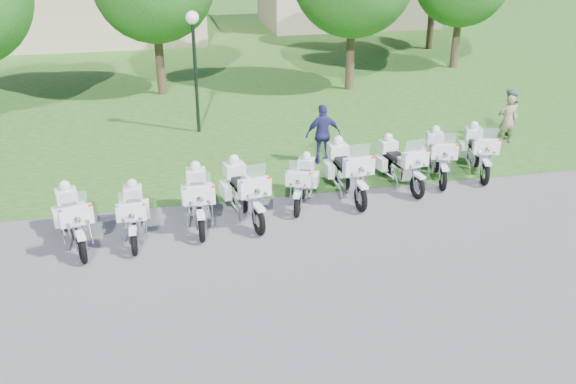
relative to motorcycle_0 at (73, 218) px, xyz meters
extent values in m
plane|color=#505055|center=(4.45, -1.44, -0.68)|extent=(100.00, 100.00, 0.00)
cube|color=#25561B|center=(4.45, 25.56, -0.67)|extent=(100.00, 48.00, 0.01)
torus|color=black|center=(0.24, -0.98, -0.34)|extent=(0.29, 0.69, 0.68)
torus|color=black|center=(-0.17, 0.70, -0.34)|extent=(0.29, 0.69, 0.68)
cube|color=white|center=(0.24, -0.99, 0.01)|extent=(0.28, 0.48, 0.07)
cube|color=white|center=(0.18, -0.75, 0.39)|extent=(0.77, 0.41, 0.41)
cube|color=silver|center=(0.17, -0.69, 0.74)|extent=(0.58, 0.25, 0.38)
sphere|color=red|center=(0.51, -0.73, 0.58)|extent=(0.09, 0.09, 0.09)
sphere|color=#1426E5|center=(-0.12, -0.88, 0.58)|extent=(0.09, 0.09, 0.09)
cube|color=silver|center=(0.03, -0.12, -0.22)|extent=(0.47, 0.63, 0.34)
cube|color=white|center=(0.09, -0.35, 0.14)|extent=(0.44, 0.59, 0.22)
cube|color=black|center=(-0.04, 0.18, 0.12)|extent=(0.48, 0.69, 0.12)
cube|color=white|center=(0.16, 0.62, -0.17)|extent=(0.30, 0.56, 0.37)
cube|color=white|center=(-0.43, 0.48, -0.17)|extent=(0.30, 0.56, 0.37)
cube|color=white|center=(-0.18, 0.73, 0.26)|extent=(0.57, 0.51, 0.32)
sphere|color=white|center=(-0.18, 0.73, 0.52)|extent=(0.26, 0.26, 0.26)
torus|color=black|center=(1.37, -0.86, -0.37)|extent=(0.13, 0.63, 0.63)
torus|color=black|center=(1.39, 0.72, -0.37)|extent=(0.13, 0.63, 0.63)
cube|color=white|center=(1.37, -0.88, -0.04)|extent=(0.17, 0.41, 0.07)
cube|color=white|center=(1.37, -0.65, 0.30)|extent=(0.68, 0.23, 0.37)
cube|color=silver|center=(1.37, -0.59, 0.63)|extent=(0.52, 0.12, 0.35)
sphere|color=red|center=(1.67, -0.71, 0.48)|extent=(0.08, 0.08, 0.08)
sphere|color=#1426E5|center=(1.07, -0.70, 0.48)|extent=(0.08, 0.08, 0.08)
cube|color=silver|center=(1.38, -0.05, -0.26)|extent=(0.32, 0.53, 0.32)
cube|color=white|center=(1.38, -0.28, 0.07)|extent=(0.31, 0.49, 0.21)
cube|color=black|center=(1.38, 0.23, 0.05)|extent=(0.33, 0.58, 0.11)
cube|color=white|center=(1.67, 0.58, -0.21)|extent=(0.17, 0.49, 0.34)
cube|color=white|center=(1.11, 0.59, -0.21)|extent=(0.17, 0.49, 0.34)
cube|color=white|center=(1.39, 0.75, 0.18)|extent=(0.45, 0.38, 0.30)
sphere|color=white|center=(1.39, 0.75, 0.43)|extent=(0.24, 0.24, 0.24)
torus|color=black|center=(2.94, -0.53, -0.33)|extent=(0.16, 0.70, 0.70)
torus|color=black|center=(2.99, 1.24, -0.33)|extent=(0.16, 0.70, 0.70)
cube|color=white|center=(2.94, -0.55, 0.03)|extent=(0.20, 0.46, 0.07)
cube|color=white|center=(2.95, -0.29, 0.42)|extent=(0.76, 0.27, 0.42)
cube|color=silver|center=(2.95, -0.23, 0.78)|extent=(0.59, 0.14, 0.39)
sphere|color=red|center=(3.28, -0.36, 0.62)|extent=(0.09, 0.09, 0.09)
sphere|color=#1426E5|center=(2.61, -0.34, 0.62)|extent=(0.09, 0.09, 0.09)
cube|color=silver|center=(2.97, 0.38, -0.21)|extent=(0.37, 0.59, 0.35)
cube|color=white|center=(2.96, 0.13, 0.16)|extent=(0.35, 0.55, 0.23)
cube|color=black|center=(2.98, 0.69, 0.14)|extent=(0.37, 0.66, 0.12)
cube|color=white|center=(3.30, 1.07, -0.16)|extent=(0.20, 0.55, 0.37)
cube|color=white|center=(2.68, 1.09, -0.16)|extent=(0.20, 0.55, 0.37)
cube|color=white|center=(2.99, 1.27, 0.28)|extent=(0.51, 0.43, 0.33)
sphere|color=white|center=(2.99, 1.27, 0.55)|extent=(0.27, 0.27, 0.27)
torus|color=black|center=(4.33, -0.48, -0.32)|extent=(0.26, 0.74, 0.73)
torus|color=black|center=(4.02, 1.34, -0.32)|extent=(0.26, 0.74, 0.73)
cube|color=white|center=(4.33, -0.50, 0.06)|extent=(0.27, 0.50, 0.08)
cube|color=white|center=(4.28, -0.23, 0.46)|extent=(0.81, 0.39, 0.43)
cube|color=silver|center=(4.27, -0.17, 0.84)|extent=(0.62, 0.23, 0.41)
sphere|color=red|center=(4.64, -0.24, 0.67)|extent=(0.10, 0.10, 0.10)
sphere|color=#1426E5|center=(3.95, -0.35, 0.67)|extent=(0.10, 0.10, 0.10)
cube|color=silver|center=(4.17, 0.45, -0.19)|extent=(0.46, 0.66, 0.37)
cube|color=white|center=(4.21, 0.20, 0.19)|extent=(0.44, 0.61, 0.24)
cube|color=black|center=(4.11, 0.77, 0.17)|extent=(0.48, 0.72, 0.13)
cube|color=white|center=(4.37, 1.23, -0.13)|extent=(0.29, 0.59, 0.39)
cube|color=white|center=(3.72, 1.13, -0.13)|extent=(0.29, 0.59, 0.39)
cube|color=white|center=(4.01, 1.37, 0.32)|extent=(0.59, 0.51, 0.35)
sphere|color=white|center=(4.01, 1.37, 0.60)|extent=(0.28, 0.28, 0.28)
torus|color=black|center=(5.47, 0.27, -0.37)|extent=(0.34, 0.62, 0.62)
torus|color=black|center=(6.05, 1.72, -0.37)|extent=(0.34, 0.62, 0.62)
cube|color=white|center=(5.46, 0.26, -0.05)|extent=(0.30, 0.44, 0.06)
cube|color=white|center=(5.54, 0.47, 0.29)|extent=(0.70, 0.45, 0.37)
cube|color=silver|center=(5.57, 0.52, 0.61)|extent=(0.52, 0.29, 0.35)
sphere|color=red|center=(5.80, 0.31, 0.46)|extent=(0.08, 0.08, 0.08)
sphere|color=#1426E5|center=(5.25, 0.53, 0.46)|extent=(0.08, 0.08, 0.08)
cube|color=silver|center=(5.76, 1.01, -0.26)|extent=(0.48, 0.59, 0.31)
cube|color=white|center=(5.68, 0.81, 0.06)|extent=(0.45, 0.55, 0.20)
cube|color=black|center=(5.87, 1.27, 0.04)|extent=(0.50, 0.64, 0.11)
cube|color=white|center=(6.25, 1.49, -0.22)|extent=(0.33, 0.50, 0.33)
cube|color=white|center=(5.74, 1.70, -0.22)|extent=(0.33, 0.50, 0.33)
cube|color=white|center=(6.06, 1.75, 0.17)|extent=(0.55, 0.50, 0.29)
sphere|color=white|center=(6.06, 1.75, 0.41)|extent=(0.24, 0.24, 0.24)
torus|color=black|center=(7.16, 0.24, -0.31)|extent=(0.18, 0.75, 0.74)
torus|color=black|center=(7.08, 2.12, -0.31)|extent=(0.18, 0.75, 0.74)
cube|color=white|center=(7.16, 0.22, 0.08)|extent=(0.22, 0.50, 0.08)
cube|color=white|center=(7.15, 0.50, 0.49)|extent=(0.81, 0.30, 0.44)
cube|color=silver|center=(7.15, 0.56, 0.87)|extent=(0.62, 0.16, 0.42)
sphere|color=red|center=(7.50, 0.45, 0.70)|extent=(0.10, 0.10, 0.10)
sphere|color=#1426E5|center=(6.80, 0.42, 0.70)|extent=(0.10, 0.10, 0.10)
cube|color=silver|center=(7.12, 1.21, -0.18)|extent=(0.40, 0.64, 0.38)
cube|color=white|center=(7.13, 0.94, 0.21)|extent=(0.38, 0.59, 0.24)
cube|color=black|center=(7.10, 1.54, 0.19)|extent=(0.41, 0.70, 0.13)
cube|color=white|center=(7.42, 1.97, -0.12)|extent=(0.22, 0.58, 0.40)
cube|color=white|center=(6.75, 1.94, -0.12)|extent=(0.22, 0.58, 0.40)
cube|color=white|center=(7.08, 2.16, 0.34)|extent=(0.55, 0.47, 0.35)
sphere|color=white|center=(7.08, 2.16, 0.63)|extent=(0.29, 0.29, 0.29)
torus|color=black|center=(8.92, 0.67, -0.34)|extent=(0.23, 0.69, 0.68)
torus|color=black|center=(8.68, 2.37, -0.34)|extent=(0.23, 0.69, 0.68)
cube|color=white|center=(8.92, 0.65, 0.01)|extent=(0.24, 0.47, 0.07)
cube|color=white|center=(8.88, 0.90, 0.39)|extent=(0.76, 0.34, 0.41)
cube|color=silver|center=(8.88, 0.96, 0.74)|extent=(0.58, 0.20, 0.38)
sphere|color=red|center=(9.21, 0.88, 0.58)|extent=(0.09, 0.09, 0.09)
sphere|color=#1426E5|center=(8.57, 0.79, 0.58)|extent=(0.09, 0.09, 0.09)
cube|color=silver|center=(8.79, 1.54, -0.22)|extent=(0.42, 0.61, 0.34)
cube|color=white|center=(8.83, 1.30, 0.14)|extent=(0.40, 0.57, 0.22)
cube|color=black|center=(8.75, 1.84, 0.12)|extent=(0.43, 0.67, 0.12)
cube|color=white|center=(9.00, 2.27, -0.17)|extent=(0.25, 0.55, 0.37)
cube|color=white|center=(8.40, 2.18, -0.17)|extent=(0.25, 0.55, 0.37)
cube|color=white|center=(8.67, 2.41, 0.26)|extent=(0.54, 0.47, 0.32)
sphere|color=white|center=(8.67, 2.41, 0.52)|extent=(0.26, 0.26, 0.26)
torus|color=black|center=(9.84, 1.03, -0.34)|extent=(0.31, 0.70, 0.68)
torus|color=black|center=(10.29, 2.71, -0.34)|extent=(0.31, 0.70, 0.68)
cube|color=white|center=(9.84, 1.01, 0.02)|extent=(0.29, 0.48, 0.07)
cube|color=white|center=(9.90, 1.26, 0.40)|extent=(0.77, 0.43, 0.41)
cube|color=silver|center=(9.92, 1.32, 0.75)|extent=(0.58, 0.27, 0.38)
sphere|color=red|center=(10.20, 1.12, 0.59)|extent=(0.09, 0.09, 0.09)
sphere|color=#1426E5|center=(9.57, 1.28, 0.59)|extent=(0.09, 0.09, 0.09)
cube|color=silver|center=(10.07, 1.89, -0.22)|extent=(0.48, 0.64, 0.35)
cube|color=white|center=(10.01, 1.65, 0.14)|extent=(0.45, 0.60, 0.22)
cube|color=black|center=(10.15, 2.19, 0.12)|extent=(0.50, 0.70, 0.12)
cube|color=white|center=(10.55, 2.48, -0.17)|extent=(0.32, 0.56, 0.37)
cube|color=white|center=(9.96, 2.64, -0.17)|extent=(0.32, 0.56, 0.37)
cube|color=white|center=(10.30, 2.74, 0.26)|extent=(0.58, 0.52, 0.33)
sphere|color=white|center=(10.30, 2.74, 0.53)|extent=(0.27, 0.27, 0.27)
torus|color=black|center=(11.19, 1.15, -0.34)|extent=(0.30, 0.70, 0.69)
torus|color=black|center=(11.61, 2.83, -0.34)|extent=(0.30, 0.70, 0.69)
cube|color=white|center=(11.18, 1.13, 0.02)|extent=(0.29, 0.48, 0.07)
cube|color=white|center=(11.24, 1.37, 0.40)|extent=(0.77, 0.42, 0.41)
cube|color=silver|center=(11.26, 1.43, 0.76)|extent=(0.59, 0.26, 0.38)
sphere|color=red|center=(11.55, 1.23, 0.59)|extent=(0.09, 0.09, 0.09)
sphere|color=#1426E5|center=(10.91, 1.40, 0.59)|extent=(0.09, 0.09, 0.09)
cube|color=silver|center=(11.40, 2.01, -0.22)|extent=(0.48, 0.64, 0.35)
cube|color=white|center=(11.34, 1.77, 0.14)|extent=(0.45, 0.60, 0.23)
cube|color=black|center=(11.48, 2.31, 0.12)|extent=(0.49, 0.70, 0.12)
cube|color=white|center=(11.87, 2.61, -0.16)|extent=(0.31, 0.56, 0.37)
cube|color=white|center=(11.28, 2.76, -0.16)|extent=(0.31, 0.56, 0.37)
cube|color=white|center=(11.62, 2.86, 0.27)|extent=(0.58, 0.52, 0.33)
sphere|color=white|center=(11.62, 2.86, 0.53)|extent=(0.27, 0.27, 0.27)
cylinder|color=black|center=(3.59, 7.65, 1.23)|extent=(0.12, 0.12, 3.82)
sphere|color=white|center=(3.59, 7.65, 3.29)|extent=(0.44, 0.44, 0.44)
cylinder|color=#38281C|center=(2.52, 13.03, 1.03)|extent=(0.36, 0.36, 3.40)
cylinder|color=#38281C|center=(10.55, 12.09, 1.08)|extent=(0.36, 0.36, 3.51)
cylinder|color=#38281C|center=(16.84, 14.94, 0.88)|extent=(0.36, 0.36, 3.11)
cylinder|color=#38281C|center=(17.53, 19.49, 1.34)|extent=(0.36, 0.36, 4.04)
cube|color=tan|center=(-1.55, 26.56, 1.12)|extent=(14.00, 8.00, 3.60)
imported|color=gray|center=(13.60, 4.26, 0.15)|extent=(0.65, 0.46, 1.65)
imported|color=slate|center=(13.89, 4.72, 0.18)|extent=(1.01, 1.06, 1.71)
imported|color=navy|center=(7.09, 3.81, 0.26)|extent=(1.12, 0.52, 1.87)
camera|label=1|loc=(2.05, -14.20, 6.66)|focal=40.00mm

